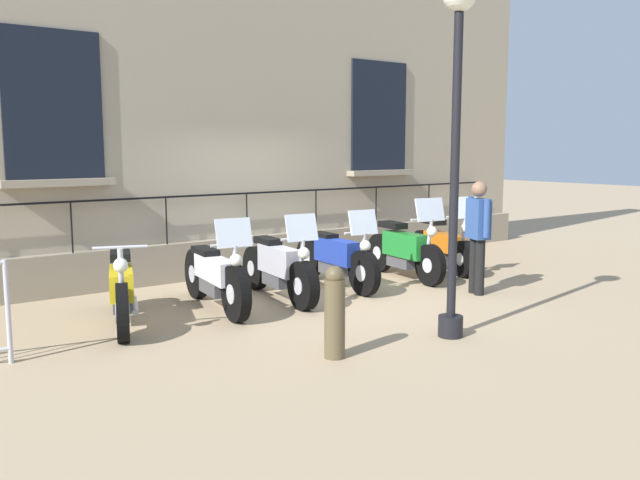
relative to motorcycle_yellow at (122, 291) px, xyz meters
name	(u,v)px	position (x,y,z in m)	size (l,w,h in m)	color
ground_plane	(310,291)	(-0.21, 2.94, -0.42)	(60.00, 60.00, 0.00)	tan
building_facade	(232,42)	(-2.43, 2.94, 3.46)	(0.82, 13.81, 7.97)	tan
motorcycle_yellow	(122,291)	(0.00, 0.00, 0.00)	(2.08, 0.93, 1.06)	black
motorcycle_white	(215,277)	(-0.05, 1.29, 0.02)	(2.21, 0.65, 1.28)	black
motorcycle_silver	(279,269)	(-0.05, 2.28, 0.01)	(2.17, 0.60, 1.27)	black
motorcycle_blue	(336,258)	(-0.23, 3.45, 0.03)	(2.21, 0.57, 1.24)	black
motorcycle_green	(405,250)	(-0.07, 4.75, 0.05)	(2.05, 0.67, 1.36)	black
motorcycle_orange	(443,247)	(-0.25, 5.83, -0.01)	(2.04, 0.88, 1.33)	black
lamppost	(456,120)	(2.71, 2.80, 2.01)	(0.37, 0.37, 3.93)	black
bollard	(335,312)	(2.53, 1.27, 0.06)	(0.21, 0.21, 0.95)	brown
pedestrian_standing	(478,231)	(1.40, 4.79, 0.51)	(0.51, 0.32, 1.65)	black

